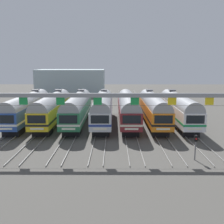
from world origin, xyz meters
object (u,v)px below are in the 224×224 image
(commuter_train_blue, at_px, (27,108))
(yard_signal_mast, at_px, (196,143))
(commuter_train_silver, at_px, (103,108))
(catenary_gantry, at_px, (98,103))
(commuter_train_white, at_px, (178,108))
(commuter_train_green, at_px, (78,108))
(commuter_train_orange, at_px, (153,108))
(commuter_train_maroon, at_px, (128,108))
(commuter_train_yellow, at_px, (52,108))

(commuter_train_blue, relative_size, yard_signal_mast, 7.00)
(commuter_train_silver, relative_size, yard_signal_mast, 7.00)
(yard_signal_mast, bearing_deg, catenary_gantry, 165.92)
(commuter_train_silver, bearing_deg, yard_signal_mast, -58.24)
(commuter_train_silver, xyz_separation_m, yard_signal_mast, (9.89, -15.98, -0.88))
(commuter_train_white, relative_size, catenary_gantry, 0.62)
(catenary_gantry, bearing_deg, commuter_train_blue, 131.33)
(commuter_train_blue, xyz_separation_m, commuter_train_silver, (11.87, 0.00, 0.00))
(commuter_train_blue, xyz_separation_m, catenary_gantry, (11.87, -13.50, 2.73))
(commuter_train_green, bearing_deg, commuter_train_silver, 0.00)
(commuter_train_blue, distance_m, commuter_train_white, 23.74)
(commuter_train_orange, height_order, yard_signal_mast, commuter_train_orange)
(commuter_train_blue, bearing_deg, commuter_train_orange, 0.00)
(catenary_gantry, height_order, yard_signal_mast, catenary_gantry)
(commuter_train_blue, xyz_separation_m, commuter_train_white, (23.74, 0.00, 0.00))
(commuter_train_silver, bearing_deg, commuter_train_maroon, -0.06)
(commuter_train_yellow, bearing_deg, commuter_train_silver, 0.00)
(commuter_train_maroon, bearing_deg, commuter_train_silver, 179.94)
(commuter_train_yellow, relative_size, commuter_train_silver, 1.00)
(commuter_train_yellow, height_order, commuter_train_maroon, commuter_train_yellow)
(commuter_train_silver, height_order, commuter_train_white, same)
(commuter_train_yellow, xyz_separation_m, commuter_train_green, (3.96, 0.00, 0.00))
(commuter_train_yellow, bearing_deg, yard_signal_mast, -41.91)
(commuter_train_silver, relative_size, commuter_train_white, 1.00)
(commuter_train_maroon, bearing_deg, commuter_train_white, 0.03)
(yard_signal_mast, bearing_deg, commuter_train_white, 82.94)
(commuter_train_silver, xyz_separation_m, commuter_train_orange, (7.91, 0.00, 0.00))
(commuter_train_yellow, height_order, commuter_train_white, same)
(commuter_train_silver, distance_m, commuter_train_orange, 7.91)
(commuter_train_green, height_order, commuter_train_white, same)
(commuter_train_orange, bearing_deg, yard_signal_mast, -82.94)
(commuter_train_white, bearing_deg, yard_signal_mast, -97.06)
(commuter_train_green, xyz_separation_m, commuter_train_white, (15.83, 0.00, 0.00))
(commuter_train_orange, relative_size, yard_signal_mast, 7.00)
(commuter_train_maroon, relative_size, commuter_train_orange, 1.00)
(commuter_train_silver, bearing_deg, commuter_train_green, 180.00)
(commuter_train_yellow, distance_m, commuter_train_green, 3.96)
(commuter_train_white, bearing_deg, catenary_gantry, -131.33)
(commuter_train_blue, distance_m, yard_signal_mast, 27.01)
(commuter_train_white, bearing_deg, commuter_train_green, 180.00)
(commuter_train_yellow, distance_m, commuter_train_orange, 15.83)
(commuter_train_white, distance_m, yard_signal_mast, 16.13)
(commuter_train_silver, xyz_separation_m, commuter_train_maroon, (3.96, -0.00, -0.00))
(commuter_train_silver, distance_m, yard_signal_mast, 18.81)
(commuter_train_blue, bearing_deg, commuter_train_silver, 0.00)
(commuter_train_white, bearing_deg, commuter_train_blue, 180.00)
(commuter_train_orange, bearing_deg, commuter_train_maroon, -179.94)
(commuter_train_white, height_order, yard_signal_mast, commuter_train_white)
(commuter_train_yellow, bearing_deg, commuter_train_green, 0.00)
(commuter_train_maroon, xyz_separation_m, yard_signal_mast, (5.94, -15.98, -0.88))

